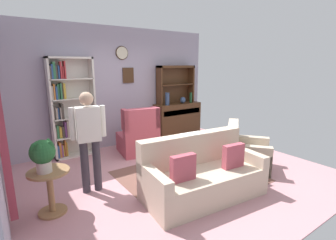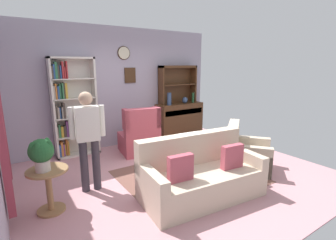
{
  "view_description": "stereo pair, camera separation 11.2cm",
  "coord_description": "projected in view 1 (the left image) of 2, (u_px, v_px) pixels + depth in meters",
  "views": [
    {
      "loc": [
        -2.45,
        -3.44,
        1.95
      ],
      "look_at": [
        0.1,
        0.2,
        0.95
      ],
      "focal_mm": 26.55,
      "sensor_mm": 36.0,
      "label": 1
    },
    {
      "loc": [
        -2.35,
        -3.5,
        1.95
      ],
      "look_at": [
        0.1,
        0.2,
        0.95
      ],
      "focal_mm": 26.55,
      "sensor_mm": 36.0,
      "label": 2
    }
  ],
  "objects": [
    {
      "name": "ground_plane",
      "position": [
        170.0,
        174.0,
        4.55
      ],
      "size": [
        5.4,
        4.6,
        0.02
      ],
      "primitive_type": "cube",
      "color": "#C68C93"
    },
    {
      "name": "wall_back",
      "position": [
        118.0,
        88.0,
        5.94
      ],
      "size": [
        5.0,
        0.09,
        2.8
      ],
      "color": "#A399AD",
      "rests_on": "ground_plane"
    },
    {
      "name": "area_rug",
      "position": [
        189.0,
        176.0,
        4.42
      ],
      "size": [
        2.23,
        2.0,
        0.01
      ],
      "primitive_type": "cube",
      "color": "brown",
      "rests_on": "ground_plane"
    },
    {
      "name": "bookshelf",
      "position": [
        69.0,
        108.0,
        5.19
      ],
      "size": [
        0.9,
        0.3,
        2.1
      ],
      "color": "silver",
      "rests_on": "ground_plane"
    },
    {
      "name": "sideboard",
      "position": [
        177.0,
        118.0,
        6.8
      ],
      "size": [
        1.3,
        0.45,
        0.92
      ],
      "color": "#4C2D19",
      "rests_on": "ground_plane"
    },
    {
      "name": "sideboard_hutch",
      "position": [
        175.0,
        79.0,
        6.66
      ],
      "size": [
        1.1,
        0.26,
        1.0
      ],
      "color": "#4C2D19",
      "rests_on": "sideboard"
    },
    {
      "name": "vase_tall",
      "position": [
        167.0,
        99.0,
        6.39
      ],
      "size": [
        0.11,
        0.11,
        0.32
      ],
      "primitive_type": "cylinder",
      "color": "#33476B",
      "rests_on": "sideboard"
    },
    {
      "name": "vase_round",
      "position": [
        183.0,
        100.0,
        6.71
      ],
      "size": [
        0.15,
        0.15,
        0.17
      ],
      "primitive_type": "ellipsoid",
      "color": "#33476B",
      "rests_on": "sideboard"
    },
    {
      "name": "bottle_wine",
      "position": [
        191.0,
        97.0,
        6.83
      ],
      "size": [
        0.07,
        0.07,
        0.28
      ],
      "primitive_type": "cylinder",
      "color": "#194223",
      "rests_on": "sideboard"
    },
    {
      "name": "couch_floral",
      "position": [
        202.0,
        176.0,
        3.73
      ],
      "size": [
        1.87,
        1.02,
        0.9
      ],
      "color": "beige",
      "rests_on": "ground_plane"
    },
    {
      "name": "armchair_floral",
      "position": [
        245.0,
        154.0,
        4.72
      ],
      "size": [
        1.07,
        1.08,
        0.88
      ],
      "color": "beige",
      "rests_on": "ground_plane"
    },
    {
      "name": "wingback_chair",
      "position": [
        139.0,
        137.0,
        5.49
      ],
      "size": [
        0.9,
        0.91,
        1.05
      ],
      "color": "#B74C5B",
      "rests_on": "ground_plane"
    },
    {
      "name": "plant_stand",
      "position": [
        50.0,
        187.0,
        3.26
      ],
      "size": [
        0.52,
        0.52,
        0.6
      ],
      "color": "#997047",
      "rests_on": "ground_plane"
    },
    {
      "name": "potted_plant_large",
      "position": [
        43.0,
        154.0,
        3.1
      ],
      "size": [
        0.31,
        0.31,
        0.43
      ],
      "color": "beige",
      "rests_on": "plant_stand"
    },
    {
      "name": "person_reading",
      "position": [
        89.0,
        135.0,
        3.73
      ],
      "size": [
        0.53,
        0.25,
        1.56
      ],
      "color": "#38333D",
      "rests_on": "ground_plane"
    }
  ]
}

